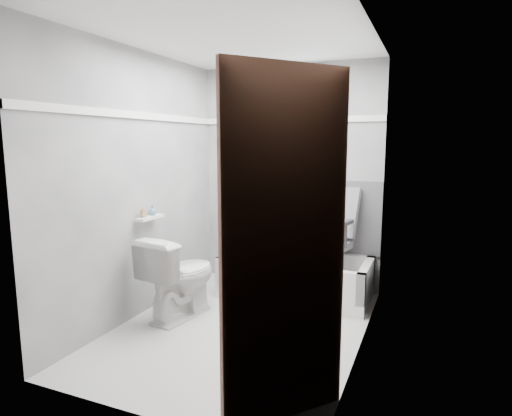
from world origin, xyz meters
The scene contains 19 objects.
floor centered at (0.00, 0.00, 0.00)m, with size 2.60×2.60×0.00m, color silver.
ceiling centered at (0.00, 0.00, 2.40)m, with size 2.60×2.60×0.00m, color silver.
wall_back centered at (0.00, 1.30, 1.20)m, with size 2.00×0.02×2.40m, color slate.
wall_front centered at (0.00, -1.30, 1.20)m, with size 2.00×0.02×2.40m, color slate.
wall_left centered at (-1.00, 0.00, 1.20)m, with size 0.02×2.60×2.40m, color slate.
wall_right centered at (1.00, 0.00, 1.20)m, with size 0.02×2.60×2.40m, color slate.
bathtub centered at (0.20, 0.93, 0.21)m, with size 1.50×0.70×0.42m, color white, non-canonical shape.
office_chair centered at (0.45, 0.98, 0.63)m, with size 0.59×0.59×1.02m, color slate, non-canonical shape.
toilet centered at (-0.62, 0.04, 0.38)m, with size 0.43×0.77×0.75m, color white.
door centered at (0.98, -1.28, 1.00)m, with size 0.78×0.78×2.00m, color #502B1D, non-canonical shape.
window centered at (0.25, 1.29, 2.02)m, with size 0.66×0.04×0.40m, color black, non-canonical shape.
backerboard centered at (0.25, 1.29, 0.80)m, with size 1.50×0.02×0.78m, color #4C4C4F.
trim_back centered at (0.00, 1.29, 1.82)m, with size 2.00×0.02×0.06m, color white.
trim_left centered at (-0.99, 0.00, 1.82)m, with size 0.02×2.60×0.06m, color white.
pole centered at (-0.03, 1.06, 1.05)m, with size 0.02×0.02×1.95m, color white.
shelf centered at (-0.93, 0.04, 0.90)m, with size 0.10×0.32×0.03m, color white.
soap_bottle_a centered at (-0.94, -0.04, 0.97)m, with size 0.04×0.04×0.09m, color #9F854F.
soap_bottle_b centered at (-0.94, 0.10, 0.96)m, with size 0.07×0.07×0.10m, color teal.
faucet centered at (-0.20, 1.27, 0.55)m, with size 0.26×0.10×0.16m, color silver, non-canonical shape.
Camera 1 is at (1.46, -3.16, 1.59)m, focal length 30.00 mm.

